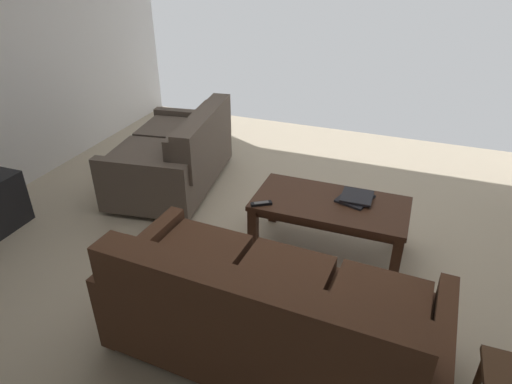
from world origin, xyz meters
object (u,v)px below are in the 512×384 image
at_px(book_stack, 356,197).
at_px(tv_remote, 261,204).
at_px(coffee_table, 330,209).
at_px(sofa_main, 268,316).
at_px(loveseat_near, 176,155).

bearing_deg(book_stack, tv_remote, 26.81).
bearing_deg(tv_remote, coffee_table, -154.60).
distance_m(sofa_main, tv_remote, 1.05).
height_order(sofa_main, tv_remote, sofa_main).
xyz_separation_m(coffee_table, book_stack, (-0.17, -0.10, 0.09)).
height_order(book_stack, tv_remote, book_stack).
height_order(sofa_main, loveseat_near, sofa_main).
height_order(sofa_main, coffee_table, sofa_main).
bearing_deg(coffee_table, sofa_main, 86.00).
xyz_separation_m(coffee_table, tv_remote, (0.48, 0.23, 0.08)).
distance_m(coffee_table, tv_remote, 0.53).
xyz_separation_m(sofa_main, tv_remote, (0.39, -0.97, 0.10)).
xyz_separation_m(sofa_main, loveseat_near, (1.55, -1.72, -0.01)).
relative_size(sofa_main, loveseat_near, 1.26).
distance_m(loveseat_near, tv_remote, 1.38).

